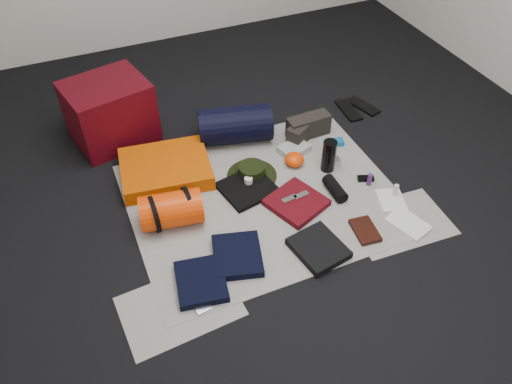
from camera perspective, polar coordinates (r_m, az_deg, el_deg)
name	(u,v)px	position (r m, az deg, el deg)	size (l,w,h in m)	color
floor	(263,199)	(3.08, 0.85, -0.80)	(4.50, 4.50, 0.02)	black
newspaper_mat	(263,197)	(3.07, 0.85, -0.63)	(1.60, 1.30, 0.01)	#B3AFA5
newspaper_sheet_front_left	(180,306)	(2.61, -8.69, -12.79)	(0.58, 0.40, 0.00)	#B3AFA5
newspaper_sheet_front_right	(399,222)	(3.05, 16.02, -3.35)	(0.58, 0.40, 0.00)	#B3AFA5
red_cabinet	(110,112)	(3.54, -16.34, 8.78)	(0.52, 0.43, 0.43)	#4E050E
sleeping_pad	(166,169)	(3.24, -10.29, 2.64)	(0.55, 0.45, 0.10)	#D44F02
stuff_sack	(171,210)	(2.89, -9.65, -2.02)	(0.21, 0.21, 0.35)	#F23A04
sack_strap_left	(154,214)	(2.88, -11.56, -2.50)	(0.22, 0.22, 0.03)	black
sack_strap_right	(188,204)	(2.90, -7.77, -1.41)	(0.22, 0.22, 0.03)	black
navy_duffel	(235,125)	(3.42, -2.41, 7.69)	(0.26, 0.26, 0.49)	black
boonie_brim	(252,175)	(3.21, -0.48, 1.91)	(0.32, 0.32, 0.01)	black
boonie_crown	(252,171)	(3.18, -0.48, 2.47)	(0.17, 0.17, 0.07)	black
hiking_boot_left	(302,131)	(3.49, 5.33, 7.00)	(0.27, 0.10, 0.13)	black
hiking_boot_right	(308,126)	(3.52, 6.00, 7.52)	(0.30, 0.11, 0.15)	black
flip_flop_left	(349,110)	(3.85, 10.54, 9.17)	(0.10, 0.28, 0.02)	black
flip_flop_right	(363,106)	(3.91, 12.15, 9.58)	(0.10, 0.27, 0.01)	black
trousers_navy_a	(201,281)	(2.65, -6.31, -10.13)	(0.25, 0.29, 0.05)	black
trousers_navy_b	(237,255)	(2.74, -2.16, -7.26)	(0.26, 0.30, 0.05)	black
trousers_charcoal	(318,248)	(2.79, 7.16, -6.40)	(0.25, 0.29, 0.04)	black
black_tshirt	(247,188)	(3.11, -1.00, 0.45)	(0.31, 0.29, 0.03)	black
red_shirt	(296,202)	(3.02, 4.65, -1.20)	(0.30, 0.30, 0.04)	#540910
orange_stuff_sack	(294,159)	(3.28, 4.41, 3.73)	(0.13, 0.13, 0.08)	#F23A04
first_aid_pouch	(294,149)	(3.39, 4.37, 4.93)	(0.19, 0.14, 0.05)	#98A099
water_bottle	(329,156)	(3.22, 8.31, 4.12)	(0.09, 0.09, 0.22)	black
speaker	(335,189)	(3.11, 9.01, 0.40)	(0.08, 0.08, 0.20)	black
compact_camera	(332,162)	(3.32, 8.69, 3.45)	(0.10, 0.06, 0.04)	silver
cyan_case	(336,142)	(3.50, 9.13, 5.64)	(0.10, 0.06, 0.03)	#10599C
toiletry_purple	(369,179)	(3.20, 12.84, 1.41)	(0.03, 0.03, 0.09)	#4D216B
toiletry_clear	(396,191)	(3.17, 15.66, 0.16)	(0.03, 0.03, 0.09)	silver
paperback_book	(365,230)	(2.93, 12.35, -4.31)	(0.13, 0.19, 0.03)	black
map_booklet	(408,223)	(3.04, 17.01, -3.44)	(0.16, 0.23, 0.01)	silver
map_printout	(391,200)	(3.16, 15.21, -0.87)	(0.15, 0.20, 0.01)	silver
sunglasses	(366,178)	(3.25, 12.42, 1.52)	(0.10, 0.04, 0.03)	black
key_cluster	(202,306)	(2.58, -6.18, -12.85)	(0.08, 0.08, 0.01)	silver
tape_roll	(248,180)	(3.11, -0.87, 1.34)	(0.05, 0.05, 0.04)	silver
energy_bar_a	(289,199)	(3.00, 3.82, -0.80)	(0.10, 0.04, 0.01)	silver
energy_bar_b	(301,195)	(3.03, 5.18, -0.39)	(0.10, 0.04, 0.01)	silver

